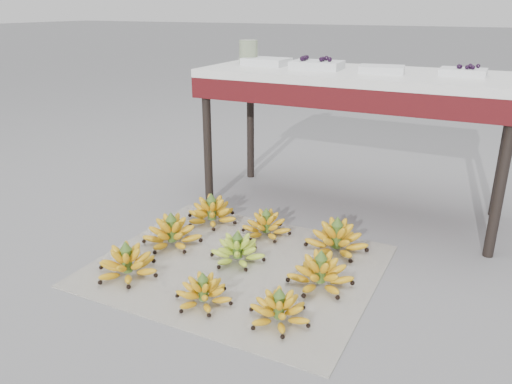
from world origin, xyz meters
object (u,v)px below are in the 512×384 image
at_px(tray_right, 382,69).
at_px(newspaper_mat, 238,265).
at_px(tray_far_left, 267,62).
at_px(vendor_table, 355,88).
at_px(bunch_back_center, 266,226).
at_px(bunch_mid_right, 320,273).
at_px(bunch_mid_center, 238,250).
at_px(bunch_back_left, 212,212).
at_px(tray_far_right, 463,72).
at_px(bunch_front_right, 279,310).
at_px(bunch_mid_left, 172,234).
at_px(bunch_front_center, 203,293).
at_px(tray_left, 317,65).
at_px(bunch_back_right, 336,239).
at_px(bunch_front_left, 127,264).
at_px(glass_jar, 248,52).

bearing_deg(tray_right, newspaper_mat, -114.58).
bearing_deg(tray_far_left, vendor_table, -2.51).
bearing_deg(bunch_back_center, bunch_mid_right, -45.72).
height_order(bunch_mid_center, tray_far_left, tray_far_left).
bearing_deg(tray_far_left, tray_right, -4.82).
bearing_deg(bunch_back_left, tray_far_right, 30.71).
bearing_deg(bunch_front_right, tray_far_left, 124.55).
relative_size(bunch_back_left, tray_far_right, 1.37).
height_order(bunch_mid_left, bunch_back_left, bunch_mid_left).
relative_size(tray_right, tray_far_right, 1.13).
relative_size(newspaper_mat, tray_far_left, 4.68).
distance_m(bunch_mid_left, tray_right, 1.37).
xyz_separation_m(tray_right, tray_far_right, (0.39, 0.07, 0.00)).
bearing_deg(bunch_front_right, tray_right, 95.04).
bearing_deg(bunch_back_center, tray_right, 45.59).
bearing_deg(bunch_back_center, bunch_front_center, -91.81).
distance_m(newspaper_mat, tray_left, 1.21).
xyz_separation_m(bunch_back_right, tray_far_left, (-0.66, 0.59, 0.76)).
distance_m(newspaper_mat, bunch_back_center, 0.36).
xyz_separation_m(tray_left, tray_right, (0.36, -0.01, -0.01)).
bearing_deg(tray_left, bunch_back_center, -95.97).
height_order(bunch_front_right, bunch_mid_left, bunch_mid_left).
bearing_deg(bunch_mid_center, vendor_table, 84.39).
height_order(bunch_back_left, tray_far_left, tray_far_left).
bearing_deg(bunch_mid_left, bunch_front_left, -105.54).
relative_size(bunch_mid_right, vendor_table, 0.17).
relative_size(bunch_front_center, bunch_front_right, 1.00).
relative_size(vendor_table, tray_right, 6.73).
bearing_deg(bunch_back_center, newspaper_mat, -92.52).
relative_size(bunch_mid_center, tray_left, 1.09).
distance_m(vendor_table, tray_right, 0.18).
xyz_separation_m(bunch_front_right, vendor_table, (-0.09, 1.22, 0.66)).
xyz_separation_m(bunch_front_right, bunch_mid_left, (-0.74, 0.36, 0.01)).
bearing_deg(bunch_back_left, bunch_front_right, -40.06).
height_order(vendor_table, tray_left, tray_left).
bearing_deg(bunch_mid_center, bunch_back_center, 101.90).
relative_size(tray_far_left, glass_jar, 1.92).
height_order(bunch_back_center, vendor_table, vendor_table).
height_order(newspaper_mat, bunch_front_left, bunch_front_left).
bearing_deg(tray_far_right, bunch_front_right, -109.20).
distance_m(bunch_back_right, tray_right, 0.93).
bearing_deg(bunch_back_right, tray_far_left, 144.66).
relative_size(bunch_back_center, tray_far_left, 1.03).
distance_m(newspaper_mat, tray_far_left, 1.27).
relative_size(bunch_front_left, bunch_mid_right, 1.17).
bearing_deg(bunch_front_center, glass_jar, 119.28).
bearing_deg(bunch_mid_center, bunch_front_left, -126.19).
bearing_deg(bunch_mid_left, tray_left, 47.27).
height_order(bunch_front_center, bunch_mid_right, bunch_mid_right).
xyz_separation_m(bunch_back_right, tray_right, (0.03, 0.53, 0.76)).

